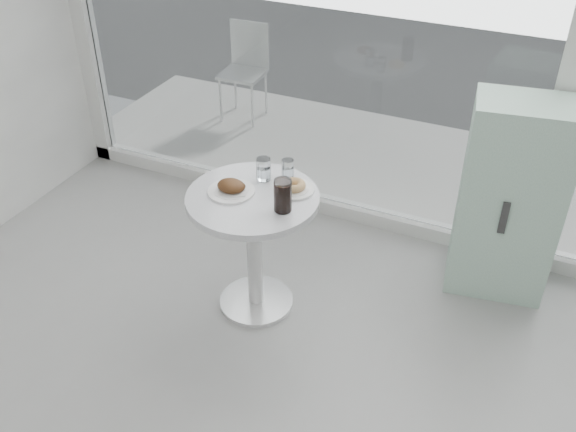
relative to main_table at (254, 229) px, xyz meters
The scene contains 9 objects.
main_table is the anchor object (origin of this frame).
patio_deck 2.03m from the main_table, 75.26° to the left, with size 5.60×1.60×0.05m, color beige.
mint_cabinet 1.48m from the main_table, 32.41° to the left, with size 0.61×0.46×1.22m.
patio_chair 2.50m from the main_table, 118.68° to the left, with size 0.38×0.38×0.83m.
plate_fritter 0.27m from the main_table, behind, with size 0.25×0.25×0.07m.
plate_donut 0.33m from the main_table, 38.29° to the left, with size 0.22×0.22×0.05m.
water_tumbler_a 0.33m from the main_table, 96.22° to the left, with size 0.08×0.08×0.13m.
water_tumbler_b 0.38m from the main_table, 69.64° to the left, with size 0.07×0.07×0.11m.
cola_glass 0.37m from the main_table, 15.62° to the right, with size 0.09×0.09×0.18m.
Camera 1 is at (0.87, -0.63, 2.63)m, focal length 40.00 mm.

